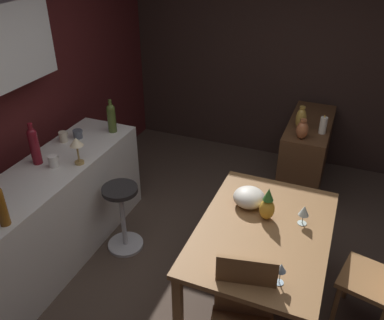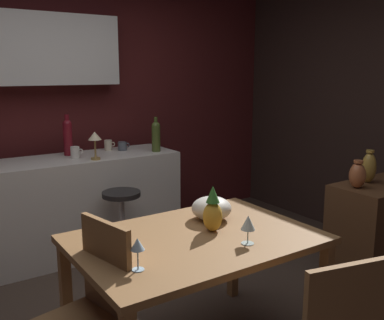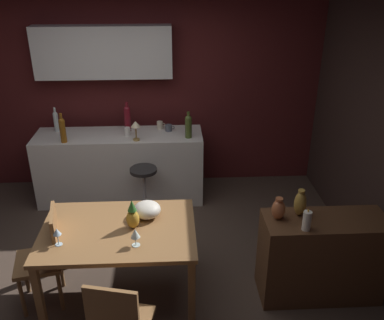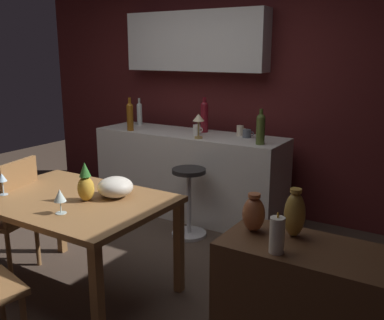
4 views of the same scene
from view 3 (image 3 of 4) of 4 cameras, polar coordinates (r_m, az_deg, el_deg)
name	(u,v)px [view 3 (image 3 of 4)]	position (r m, az deg, el deg)	size (l,w,h in m)	color
ground_plane	(123,274)	(4.47, -9.32, -15.02)	(9.00, 9.00, 0.00)	#47382D
wall_kitchen_back	(126,84)	(5.69, -8.91, 10.16)	(5.20, 0.33, 2.60)	#4C1919
wall_side_right	(380,139)	(4.49, 24.10, 2.56)	(0.10, 4.40, 2.60)	#33231E
dining_table	(119,236)	(3.85, -9.87, -10.13)	(1.35, 0.94, 0.74)	olive
kitchen_counter	(121,167)	(5.56, -9.59, -0.89)	(2.10, 0.60, 0.90)	silver
sideboard_cabinet	(321,257)	(4.14, 17.04, -12.43)	(1.10, 0.44, 0.82)	#56351E
chair_near_window	(46,255)	(4.05, -19.15, -12.03)	(0.47, 0.47, 0.94)	olive
bar_stool	(145,192)	(5.11, -6.43, -4.31)	(0.34, 0.34, 0.67)	#262323
wine_glass_left	(135,234)	(3.52, -7.68, -9.84)	(0.08, 0.08, 0.16)	silver
wine_glass_right	(57,232)	(3.66, -17.79, -9.30)	(0.07, 0.07, 0.16)	silver
pineapple_centerpiece	(133,216)	(3.74, -8.03, -7.51)	(0.11, 0.11, 0.27)	gold
fruit_bowl	(147,210)	(3.90, -6.10, -6.69)	(0.25, 0.25, 0.14)	beige
wine_bottle_olive	(188,125)	(5.15, -0.48, 4.69)	(0.08, 0.08, 0.33)	#475623
wine_bottle_amber	(63,129)	(5.24, -17.10, 4.03)	(0.07, 0.07, 0.36)	#8C5114
wine_bottle_clear	(56,120)	(5.63, -17.91, 5.12)	(0.06, 0.06, 0.31)	silver
wine_bottle_ruby	(127,117)	(5.42, -8.74, 5.76)	(0.08, 0.08, 0.38)	maroon
cup_cream	(160,125)	(5.48, -4.35, 4.72)	(0.11, 0.07, 0.10)	beige
cup_white	(127,131)	(5.31, -8.73, 3.84)	(0.11, 0.08, 0.10)	white
cup_slate	(169,128)	(5.40, -3.17, 4.36)	(0.12, 0.09, 0.08)	#515660
counter_lamp	(136,126)	(5.10, -7.63, 4.57)	(0.12, 0.12, 0.25)	#A58447
pillar_candle_tall	(307,221)	(3.68, 15.26, -7.93)	(0.07, 0.07, 0.20)	white
vase_copper	(278,209)	(3.76, 11.60, -6.53)	(0.12, 0.12, 0.21)	#B26038
vase_brass	(300,203)	(3.85, 14.41, -5.69)	(0.11, 0.11, 0.25)	#B78C38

